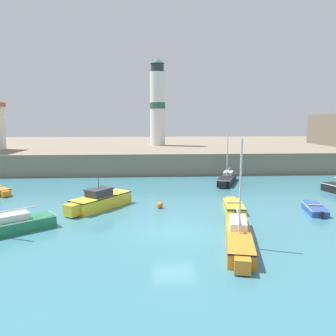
% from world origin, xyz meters
% --- Properties ---
extents(ground_plane, '(200.00, 200.00, 0.00)m').
position_xyz_m(ground_plane, '(0.00, 0.00, 0.00)').
color(ground_plane, teal).
extents(quay_seawall, '(120.00, 40.00, 2.49)m').
position_xyz_m(quay_seawall, '(0.00, 38.52, 1.25)').
color(quay_seawall, gray).
rests_on(quay_seawall, ground).
extents(sailboat_green_0, '(5.53, 4.51, 4.54)m').
position_xyz_m(sailboat_green_0, '(-9.51, 0.10, 0.45)').
color(sailboat_green_0, '#237A4C').
rests_on(sailboat_green_0, ground).
extents(sailboat_black_1, '(3.10, 5.76, 5.01)m').
position_xyz_m(sailboat_black_1, '(6.44, 14.17, 0.46)').
color(sailboat_black_1, black).
rests_on(sailboat_black_1, ground).
extents(dinghy_blue_4, '(1.61, 3.40, 0.56)m').
position_xyz_m(dinghy_blue_4, '(9.88, 3.42, 0.27)').
color(dinghy_blue_4, '#284C9E').
rests_on(dinghy_blue_4, ground).
extents(dinghy_yellow_5, '(1.69, 3.97, 0.55)m').
position_xyz_m(dinghy_yellow_5, '(4.54, 4.47, 0.26)').
color(dinghy_yellow_5, yellow).
rests_on(dinghy_yellow_5, ground).
extents(motorboat_yellow_7, '(4.27, 5.08, 2.36)m').
position_xyz_m(motorboat_yellow_7, '(-4.91, 5.33, 0.57)').
color(motorboat_yellow_7, yellow).
rests_on(motorboat_yellow_7, ground).
extents(sailboat_orange_8, '(2.56, 6.87, 5.37)m').
position_xyz_m(sailboat_orange_8, '(3.10, -1.97, 0.45)').
color(sailboat_orange_8, orange).
rests_on(sailboat_orange_8, ground).
extents(mooring_buoy, '(0.44, 0.44, 0.44)m').
position_xyz_m(mooring_buoy, '(-0.63, 5.11, 0.22)').
color(mooring_buoy, orange).
rests_on(mooring_buoy, ground).
extents(lighthouse, '(2.29, 2.29, 12.73)m').
position_xyz_m(lighthouse, '(0.00, 31.69, 8.66)').
color(lighthouse, silver).
rests_on(lighthouse, quay_seawall).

